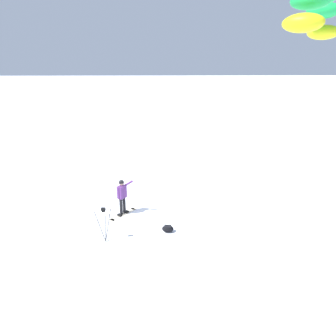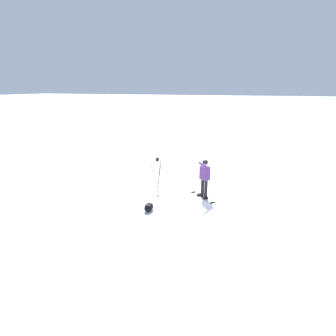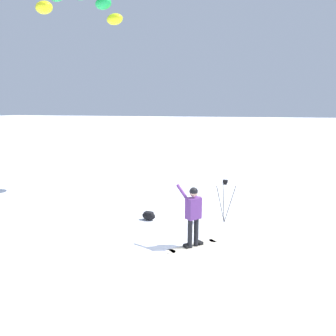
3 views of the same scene
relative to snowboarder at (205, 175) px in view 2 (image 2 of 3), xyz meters
The scene contains 5 objects.
ground_plane 1.29m from the snowboarder, 108.25° to the right, with size 300.00×300.00×0.00m, color white.
snowboarder is the anchor object (origin of this frame).
snowboard 1.04m from the snowboarder, behind, with size 1.44×1.22×0.10m.
gear_bag_large 2.83m from the snowboarder, 129.56° to the right, with size 0.35×0.52×0.30m.
camera_tripod 2.41m from the snowboarder, 169.12° to the left, with size 0.64×0.63×1.49m.
Camera 2 is at (2.60, -10.38, 4.68)m, focal length 29.43 mm.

